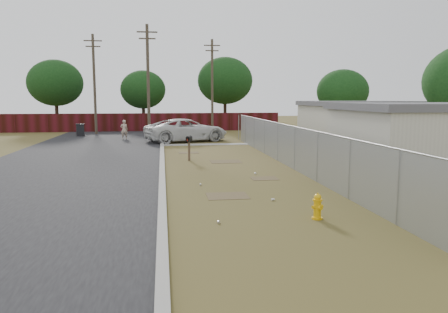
{
  "coord_description": "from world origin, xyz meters",
  "views": [
    {
      "loc": [
        -2.95,
        -19.38,
        3.32
      ],
      "look_at": [
        -0.65,
        -3.08,
        1.1
      ],
      "focal_mm": 35.0,
      "sensor_mm": 36.0,
      "label": 1
    }
  ],
  "objects": [
    {
      "name": "ground",
      "position": [
        0.0,
        0.0,
        0.0
      ],
      "size": [
        120.0,
        120.0,
        0.0
      ],
      "primitive_type": "plane",
      "color": "brown",
      "rests_on": "ground"
    },
    {
      "name": "street",
      "position": [
        -6.76,
        8.05,
        0.02
      ],
      "size": [
        15.1,
        60.0,
        0.12
      ],
      "color": "black",
      "rests_on": "ground"
    },
    {
      "name": "chainlink_fence",
      "position": [
        3.12,
        1.03,
        0.8
      ],
      "size": [
        0.1,
        27.06,
        2.02
      ],
      "color": "gray",
      "rests_on": "ground"
    },
    {
      "name": "privacy_fence",
      "position": [
        -6.0,
        25.0,
        0.9
      ],
      "size": [
        30.0,
        0.12,
        1.8
      ],
      "primitive_type": "cube",
      "color": "#480F16",
      "rests_on": "ground"
    },
    {
      "name": "utility_poles",
      "position": [
        -3.67,
        20.67,
        4.69
      ],
      "size": [
        12.6,
        8.24,
        9.0
      ],
      "color": "#493E30",
      "rests_on": "ground"
    },
    {
      "name": "houses",
      "position": [
        9.7,
        3.13,
        1.56
      ],
      "size": [
        9.3,
        17.24,
        3.1
      ],
      "color": "beige",
      "rests_on": "ground"
    },
    {
      "name": "horizon_trees",
      "position": [
        0.84,
        23.56,
        4.63
      ],
      "size": [
        33.32,
        31.94,
        7.78
      ],
      "color": "black",
      "rests_on": "ground"
    },
    {
      "name": "fire_hydrant",
      "position": [
        1.23,
        -8.16,
        0.35
      ],
      "size": [
        0.37,
        0.37,
        0.74
      ],
      "color": "#E3A90B",
      "rests_on": "ground"
    },
    {
      "name": "mailbox",
      "position": [
        -1.57,
        3.63,
        1.05
      ],
      "size": [
        0.38,
        0.57,
        1.33
      ],
      "color": "brown",
      "rests_on": "ground"
    },
    {
      "name": "pickup_truck",
      "position": [
        -1.13,
        14.0,
        0.87
      ],
      "size": [
        6.91,
        4.86,
        1.75
      ],
      "primitive_type": "imported",
      "rotation": [
        0.0,
        0.0,
        1.92
      ],
      "color": "silver",
      "rests_on": "ground"
    },
    {
      "name": "pedestrian",
      "position": [
        -6.0,
        16.4,
        0.78
      ],
      "size": [
        0.61,
        0.44,
        1.57
      ],
      "primitive_type": "imported",
      "rotation": [
        0.0,
        0.0,
        3.27
      ],
      "color": "tan",
      "rests_on": "ground"
    },
    {
      "name": "trash_bin",
      "position": [
        -10.06,
        19.96,
        0.55
      ],
      "size": [
        0.86,
        0.84,
        1.07
      ],
      "color": "black",
      "rests_on": "ground"
    },
    {
      "name": "scattered_litter",
      "position": [
        -0.36,
        -4.51,
        0.04
      ],
      "size": [
        2.68,
        7.41,
        0.07
      ],
      "color": "silver",
      "rests_on": "ground"
    }
  ]
}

